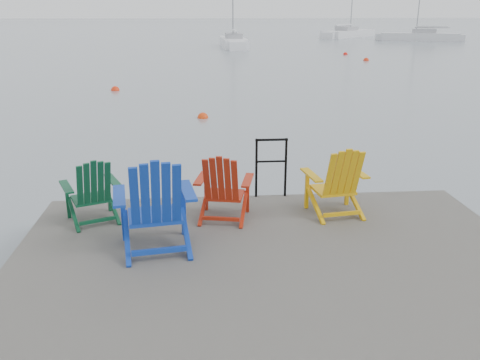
{
  "coord_description": "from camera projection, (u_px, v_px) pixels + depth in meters",
  "views": [
    {
      "loc": [
        -0.78,
        -4.7,
        3.19
      ],
      "look_at": [
        -0.23,
        2.22,
        0.85
      ],
      "focal_mm": 38.0,
      "sensor_mm": 36.0,
      "label": 1
    }
  ],
  "objects": [
    {
      "name": "ground",
      "position": [
        277.0,
        318.0,
        5.51
      ],
      "size": [
        400.0,
        400.0,
        0.0
      ],
      "primitive_type": "plane",
      "color": "gray",
      "rests_on": "ground"
    },
    {
      "name": "dock",
      "position": [
        278.0,
        290.0,
        5.4
      ],
      "size": [
        6.0,
        5.0,
        1.4
      ],
      "color": "#2D2A28",
      "rests_on": "ground"
    },
    {
      "name": "handrail",
      "position": [
        271.0,
        162.0,
        7.52
      ],
      "size": [
        0.48,
        0.04,
        0.9
      ],
      "color": "black",
      "rests_on": "dock"
    },
    {
      "name": "chair_green",
      "position": [
        92.0,
        190.0,
        6.63
      ],
      "size": [
        0.86,
        0.82,
        0.89
      ],
      "rotation": [
        0.0,
        0.0,
        0.4
      ],
      "color": "#0B4025",
      "rests_on": "dock"
    },
    {
      "name": "chair_blue",
      "position": [
        155.0,
        204.0,
        5.78
      ],
      "size": [
        1.02,
        0.96,
        1.16
      ],
      "rotation": [
        0.0,
        0.0,
        0.15
      ],
      "color": "#0F349E",
      "rests_on": "dock"
    },
    {
      "name": "chair_red",
      "position": [
        223.0,
        186.0,
        6.7
      ],
      "size": [
        0.84,
        0.79,
        0.93
      ],
      "rotation": [
        0.0,
        0.0,
        -0.21
      ],
      "color": "#A4200C",
      "rests_on": "dock"
    },
    {
      "name": "chair_yellow",
      "position": [
        337.0,
        181.0,
        6.85
      ],
      "size": [
        0.86,
        0.8,
        0.98
      ],
      "rotation": [
        0.0,
        0.0,
        0.14
      ],
      "color": "#D49C0B",
      "rests_on": "dock"
    },
    {
      "name": "sailboat_near",
      "position": [
        233.0,
        43.0,
        44.87
      ],
      "size": [
        2.11,
        7.56,
        10.5
      ],
      "rotation": [
        0.0,
        0.0,
        0.02
      ],
      "color": "white",
      "rests_on": "ground"
    },
    {
      "name": "sailboat_mid",
      "position": [
        348.0,
        34.0,
        61.31
      ],
      "size": [
        8.19,
        8.43,
        12.76
      ],
      "rotation": [
        0.0,
        0.0,
        -0.76
      ],
      "color": "white",
      "rests_on": "ground"
    },
    {
      "name": "sailboat_far",
      "position": [
        420.0,
        37.0,
        54.34
      ],
      "size": [
        8.1,
        4.52,
        10.93
      ],
      "rotation": [
        0.0,
        0.0,
        1.24
      ],
      "color": "silver",
      "rests_on": "ground"
    },
    {
      "name": "buoy_a",
      "position": [
        203.0,
        118.0,
        15.7
      ],
      "size": [
        0.34,
        0.34,
        0.34
      ],
      "primitive_type": "sphere",
      "color": "red",
      "rests_on": "ground"
    },
    {
      "name": "buoy_b",
      "position": [
        115.0,
        90.0,
        21.02
      ],
      "size": [
        0.35,
        0.35,
        0.35
      ],
      "primitive_type": "sphere",
      "color": "red",
      "rests_on": "ground"
    },
    {
      "name": "buoy_c",
      "position": [
        366.0,
        61.0,
        33.33
      ],
      "size": [
        0.37,
        0.37,
        0.37
      ],
      "primitive_type": "sphere",
      "color": "red",
      "rests_on": "ground"
    },
    {
      "name": "buoy_d",
      "position": [
        345.0,
        55.0,
        37.78
      ],
      "size": [
        0.34,
        0.34,
        0.34
      ],
      "primitive_type": "sphere",
      "color": "red",
      "rests_on": "ground"
    }
  ]
}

